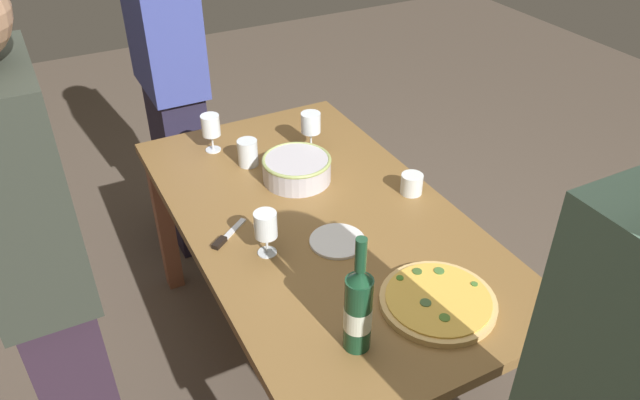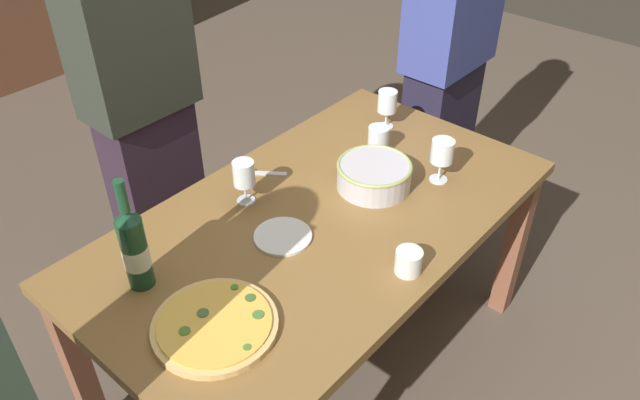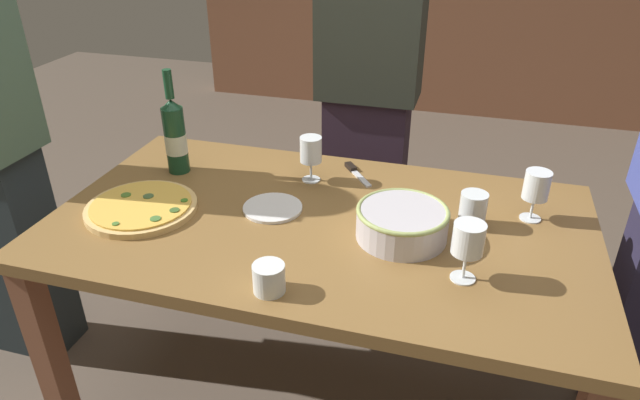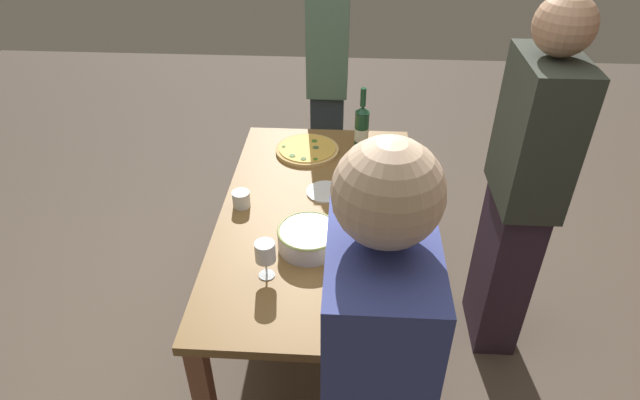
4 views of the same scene
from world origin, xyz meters
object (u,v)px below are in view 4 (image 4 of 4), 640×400
(wine_glass_near_pizza, at_px, (360,291))
(side_plate, at_px, (326,192))
(cup_ceramic, at_px, (241,199))
(pizza_knife, at_px, (395,218))
(person_host, at_px, (328,82))
(cup_amber, at_px, (337,269))
(serving_bowl, at_px, (309,237))
(wine_glass_far_left, at_px, (265,253))
(dining_table, at_px, (320,228))
(person_guest_right, at_px, (522,191))
(wine_bottle, at_px, (362,129))
(pizza, at_px, (307,150))
(wine_glass_by_bottle, at_px, (374,182))

(wine_glass_near_pizza, distance_m, side_plate, 0.78)
(wine_glass_near_pizza, distance_m, cup_ceramic, 0.83)
(pizza_knife, bearing_deg, person_host, -163.86)
(cup_amber, bearing_deg, serving_bowl, -147.06)
(wine_glass_far_left, relative_size, side_plate, 0.88)
(pizza_knife, bearing_deg, side_plate, -120.53)
(dining_table, bearing_deg, person_host, -178.93)
(cup_ceramic, relative_size, person_guest_right, 0.05)
(serving_bowl, xyz_separation_m, wine_glass_near_pizza, (0.36, 0.21, 0.06))
(serving_bowl, height_order, wine_glass_far_left, wine_glass_far_left)
(side_plate, xyz_separation_m, pizza_knife, (0.19, 0.32, 0.00))
(person_host, xyz_separation_m, person_guest_right, (1.17, 0.90, -0.00))
(wine_bottle, xyz_separation_m, cup_amber, (1.00, -0.09, -0.08))
(wine_bottle, bearing_deg, side_plate, -22.22)
(wine_glass_far_left, xyz_separation_m, cup_ceramic, (-0.45, -0.18, -0.07))
(wine_glass_near_pizza, bearing_deg, dining_table, -163.72)
(dining_table, height_order, wine_glass_far_left, wine_glass_far_left)
(pizza, height_order, wine_glass_far_left, wine_glass_far_left)
(person_host, bearing_deg, person_guest_right, 36.73)
(cup_ceramic, relative_size, pizza_knife, 0.51)
(pizza, xyz_separation_m, person_host, (-0.66, 0.08, 0.11))
(dining_table, relative_size, pizza_knife, 10.26)
(dining_table, distance_m, wine_glass_far_left, 0.51)
(serving_bowl, relative_size, cup_ceramic, 3.24)
(wine_glass_far_left, xyz_separation_m, pizza_knife, (-0.40, 0.52, -0.11))
(dining_table, bearing_deg, side_plate, 173.56)
(side_plate, relative_size, person_guest_right, 0.11)
(pizza_knife, xyz_separation_m, person_guest_right, (-0.07, 0.55, 0.12))
(side_plate, distance_m, person_guest_right, 0.88)
(pizza_knife, relative_size, person_guest_right, 0.09)
(wine_glass_by_bottle, relative_size, side_plate, 0.85)
(wine_glass_by_bottle, bearing_deg, wine_bottle, -172.86)
(side_plate, bearing_deg, cup_amber, 6.98)
(wine_glass_by_bottle, bearing_deg, cup_ceramic, -82.92)
(pizza, bearing_deg, wine_glass_far_left, -4.77)
(serving_bowl, height_order, pizza_knife, serving_bowl)
(pizza, xyz_separation_m, wine_glass_far_left, (0.97, -0.08, 0.10))
(wine_bottle, xyz_separation_m, person_host, (-0.64, -0.21, -0.01))
(wine_bottle, bearing_deg, person_guest_right, 53.03)
(pizza_knife, bearing_deg, wine_glass_near_pizza, -15.48)
(wine_bottle, bearing_deg, dining_table, -18.08)
(pizza, xyz_separation_m, side_plate, (0.38, 0.12, -0.01))
(cup_ceramic, distance_m, person_guest_right, 1.25)
(pizza, distance_m, person_guest_right, 1.11)
(pizza, relative_size, pizza_knife, 2.16)
(serving_bowl, distance_m, wine_glass_near_pizza, 0.42)
(wine_bottle, relative_size, cup_ceramic, 4.50)
(wine_glass_by_bottle, relative_size, wine_glass_far_left, 0.97)
(cup_amber, distance_m, cup_ceramic, 0.64)
(dining_table, height_order, cup_amber, cup_amber)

